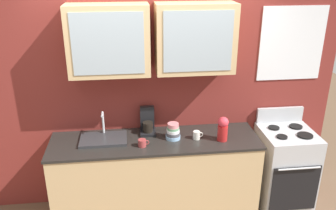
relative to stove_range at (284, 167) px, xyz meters
The scene contains 10 objects.
ground_plane 1.56m from the stove_range, behind, with size 10.00×10.00×0.00m, color brown.
back_wall_unit 1.81m from the stove_range, 168.13° to the left, with size 4.15×0.43×2.58m.
counter 1.49m from the stove_range, behind, with size 2.22×0.63×0.92m.
stove_range is the anchor object (origin of this frame).
sink_faucet 2.09m from the stove_range, behind, with size 0.49×0.32×0.29m.
bowl_stack 1.40m from the stove_range, behind, with size 0.16×0.16×0.18m.
vase 0.99m from the stove_range, behind, with size 0.11×0.11×0.27m.
cup_near_sink 1.71m from the stove_range, behind, with size 0.11×0.08×0.08m.
cup_near_bowls 1.16m from the stove_range, behind, with size 0.11×0.07×0.09m.
coffee_maker 1.66m from the stove_range, behind, with size 0.17×0.20×0.29m.
Camera 1 is at (-0.26, -3.33, 2.70)m, focal length 37.95 mm.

